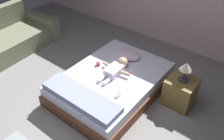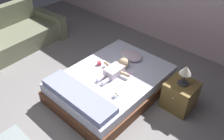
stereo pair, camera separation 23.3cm
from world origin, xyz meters
name	(u,v)px [view 1 (the left image)]	position (x,y,z in m)	size (l,w,h in m)	color
ground_plane	(73,119)	(0.00, 0.00, 0.00)	(8.00, 8.00, 0.00)	gray
bed	(112,83)	(0.08, 0.88, 0.18)	(1.42, 1.99, 0.36)	brown
pillow	(129,55)	(0.00, 1.47, 0.42)	(0.44, 0.31, 0.12)	silver
baby	(117,68)	(0.08, 0.99, 0.43)	(0.55, 0.67, 0.19)	white
toothbrush	(129,73)	(0.28, 1.08, 0.37)	(0.07, 0.12, 0.02)	purple
couch	(6,40)	(-2.51, 0.52, 0.27)	(1.21, 2.03, 0.83)	gray
nightstand	(180,91)	(1.10, 1.34, 0.24)	(0.44, 0.47, 0.48)	brown
lamp	(186,68)	(1.10, 1.34, 0.71)	(0.18, 0.18, 0.32)	#333338
blanket	(81,97)	(0.08, 0.14, 0.41)	(1.28, 0.38, 0.10)	#8B93BE
toy_block	(98,64)	(-0.28, 0.93, 0.40)	(0.09, 0.09, 0.06)	#D1404B
baby_bottle	(118,94)	(0.46, 0.54, 0.40)	(0.06, 0.09, 0.08)	white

